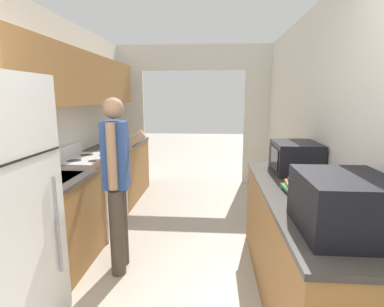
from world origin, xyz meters
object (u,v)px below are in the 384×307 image
object	(u,v)px
suitcase	(344,204)
book_stack	(301,187)
microwave	(295,157)
range_oven	(93,193)
person	(117,182)

from	to	relation	value
suitcase	book_stack	size ratio (longest dim) A/B	1.80
microwave	range_oven	bearing A→B (deg)	166.83
range_oven	microwave	xyz separation A→B (m)	(2.22, -0.52, 0.58)
range_oven	person	distance (m)	1.10
person	microwave	size ratio (longest dim) A/B	3.13
person	microwave	xyz separation A→B (m)	(1.63, 0.32, 0.18)
person	range_oven	bearing A→B (deg)	28.58
microwave	book_stack	xyz separation A→B (m)	(-0.11, -0.64, -0.10)
range_oven	book_stack	world-z (taller)	range_oven
range_oven	person	size ratio (longest dim) A/B	0.64
suitcase	book_stack	bearing A→B (deg)	92.69
microwave	book_stack	distance (m)	0.66
suitcase	microwave	size ratio (longest dim) A/B	1.10
suitcase	range_oven	bearing A→B (deg)	139.91
range_oven	suitcase	size ratio (longest dim) A/B	1.84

